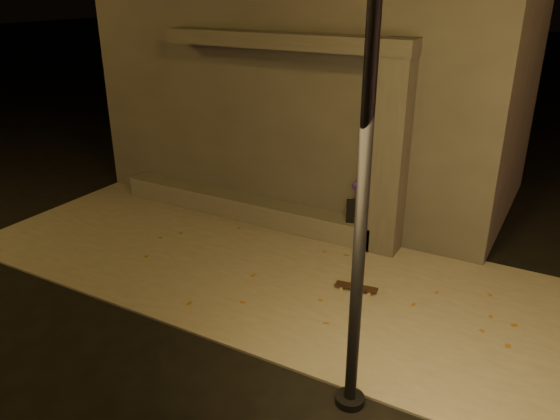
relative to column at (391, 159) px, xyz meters
The scene contains 10 objects.
ground 4.51m from the column, 114.39° to the right, with size 120.00×120.00×0.00m, color black.
sidewalk 3.04m from the column, 134.17° to the right, with size 11.00×4.40×0.04m, color #635F58.
building 3.92m from the column, 134.55° to the left, with size 9.00×5.10×5.22m.
ledge 3.57m from the column, behind, with size 6.00×0.55×0.45m, color #504E48.
column is the anchor object (origin of this frame).
canopy 2.93m from the column, behind, with size 5.00×0.70×0.28m, color #3B3936.
skateboarder 0.95m from the column, behind, with size 0.40×0.26×1.09m, color #391795.
backpack 1.33m from the column, behind, with size 0.39×0.30×0.48m.
skateboard 2.42m from the column, 85.75° to the right, with size 0.72×0.27×0.08m.
street_lamp_0 4.73m from the column, 75.89° to the right, with size 0.36×0.36×6.88m.
Camera 1 is at (4.58, -5.37, 4.78)m, focal length 35.00 mm.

